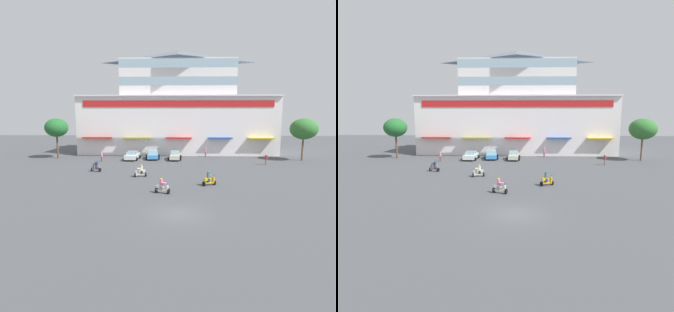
{
  "view_description": "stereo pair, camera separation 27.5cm",
  "coord_description": "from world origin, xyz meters",
  "views": [
    {
      "loc": [
        -0.2,
        -21.23,
        7.84
      ],
      "look_at": [
        -1.24,
        13.31,
        2.54
      ],
      "focal_mm": 30.28,
      "sensor_mm": 36.0,
      "label": 1
    },
    {
      "loc": [
        0.07,
        -21.22,
        7.84
      ],
      "look_at": [
        -1.24,
        13.31,
        2.54
      ],
      "focal_mm": 30.28,
      "sensor_mm": 36.0,
      "label": 2
    }
  ],
  "objects": [
    {
      "name": "parked_car_2",
      "position": [
        -0.43,
        25.91,
        0.73
      ],
      "size": [
        2.33,
        4.39,
        1.45
      ],
      "color": "beige",
      "rests_on": "ground"
    },
    {
      "name": "pedestrian_0",
      "position": [
        13.34,
        21.3,
        0.95
      ],
      "size": [
        0.46,
        0.46,
        1.68
      ],
      "color": "#7C6659",
      "rests_on": "ground"
    },
    {
      "name": "pedestrian_2",
      "position": [
        4.99,
        29.02,
        0.99
      ],
      "size": [
        0.38,
        0.38,
        1.7
      ],
      "color": "#4F3B3E",
      "rests_on": "ground"
    },
    {
      "name": "pedestrian_1",
      "position": [
        -12.31,
        23.72,
        0.87
      ],
      "size": [
        0.39,
        0.39,
        1.53
      ],
      "color": "brown",
      "rests_on": "ground"
    },
    {
      "name": "parked_car_1",
      "position": [
        -4.24,
        26.61,
        0.74
      ],
      "size": [
        2.6,
        4.53,
        1.46
      ],
      "color": "#408CC8",
      "rests_on": "ground"
    },
    {
      "name": "plaza_tree_0",
      "position": [
        -20.73,
        26.69,
        5.29
      ],
      "size": [
        3.89,
        3.82,
        6.88
      ],
      "color": "brown",
      "rests_on": "ground"
    },
    {
      "name": "scooter_rider_3",
      "position": [
        -1.58,
        5.69,
        0.62
      ],
      "size": [
        1.52,
        0.93,
        1.53
      ],
      "color": "black",
      "rests_on": "ground"
    },
    {
      "name": "ground_plane",
      "position": [
        0.0,
        13.0,
        0.0
      ],
      "size": [
        128.0,
        128.0,
        0.0
      ],
      "primitive_type": "plane",
      "color": "#474A4E"
    },
    {
      "name": "colonial_building",
      "position": [
        -0.0,
        36.53,
        8.44
      ],
      "size": [
        37.06,
        18.01,
        19.86
      ],
      "color": "white",
      "rests_on": "ground"
    },
    {
      "name": "scooter_rider_2",
      "position": [
        -11.0,
        15.84,
        0.61
      ],
      "size": [
        1.41,
        0.86,
        1.47
      ],
      "color": "black",
      "rests_on": "ground"
    },
    {
      "name": "parked_car_0",
      "position": [
        -7.63,
        25.69,
        0.72
      ],
      "size": [
        2.62,
        4.4,
        1.4
      ],
      "color": "white",
      "rests_on": "ground"
    },
    {
      "name": "scooter_rider_0",
      "position": [
        3.35,
        8.84,
        0.66
      ],
      "size": [
        1.54,
        1.09,
        1.59
      ],
      "color": "black",
      "rests_on": "ground"
    },
    {
      "name": "plaza_tree_1",
      "position": [
        20.56,
        25.62,
        5.21
      ],
      "size": [
        4.34,
        4.33,
        6.94
      ],
      "color": "brown",
      "rests_on": "ground"
    },
    {
      "name": "scooter_rider_1",
      "position": [
        -4.61,
        12.84,
        0.63
      ],
      "size": [
        1.54,
        0.84,
        1.52
      ],
      "color": "black",
      "rests_on": "ground"
    }
  ]
}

